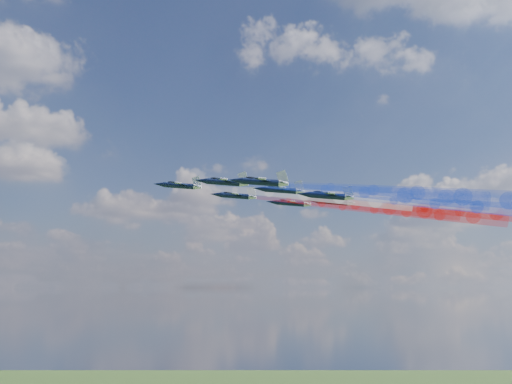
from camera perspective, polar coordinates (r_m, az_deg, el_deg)
jet_lead at (r=154.24m, az=-6.96°, el=0.57°), size 16.15×16.03×5.13m
trail_lead at (r=148.06m, az=4.36°, el=-0.25°), size 40.71×35.85×9.31m
jet_inner_left at (r=137.62m, az=-2.93°, el=0.89°), size 16.15×16.03×5.13m
trail_inner_left at (r=133.92m, az=9.84°, el=-0.03°), size 40.71×35.85×9.31m
jet_inner_right at (r=160.87m, az=-1.90°, el=-0.35°), size 16.15×16.03×5.13m
trail_inner_right at (r=157.27m, az=9.00°, el=-1.16°), size 40.71×35.85×9.31m
jet_outer_left at (r=125.32m, az=0.45°, el=0.91°), size 16.15×16.03×5.13m
trail_outer_left at (r=123.76m, az=14.47°, el=-0.10°), size 40.71×35.85×9.31m
jet_center_third at (r=147.14m, az=2.27°, el=0.16°), size 16.15×16.03×5.13m
trail_center_third at (r=146.01m, az=14.18°, el=-0.70°), size 40.71×35.85×9.31m
jet_outer_right at (r=169.28m, az=3.17°, el=-1.03°), size 16.15×16.03×5.13m
trail_outer_right at (r=168.25m, az=13.51°, el=-1.79°), size 40.71×35.85×9.31m
jet_rear_left at (r=134.77m, az=6.54°, el=-0.36°), size 16.15×16.03×5.13m
trail_rear_left at (r=136.20m, az=19.42°, el=-1.28°), size 40.71×35.85×9.31m
jet_rear_right at (r=157.51m, az=7.00°, el=-0.89°), size 16.15×16.03×5.13m
trail_rear_right at (r=158.71m, az=18.04°, el=-1.68°), size 40.71×35.85×9.31m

